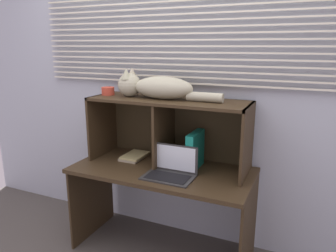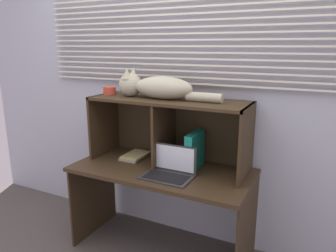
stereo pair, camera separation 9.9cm
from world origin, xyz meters
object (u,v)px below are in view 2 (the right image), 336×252
binder_upright (195,151)px  book_stack (135,156)px  laptop (169,170)px  cat (155,87)px  small_basket (110,91)px

binder_upright → book_stack: 0.54m
laptop → book_stack: laptop is taller
cat → laptop: size_ratio=2.36×
book_stack → small_basket: small_basket is taller
binder_upright → small_basket: (-0.76, 0.00, 0.41)m
cat → laptop: cat is taller
binder_upright → small_basket: size_ratio=2.73×
laptop → small_basket: size_ratio=3.45×
laptop → small_basket: 0.85m
laptop → binder_upright: 0.26m
cat → laptop: bearing=-43.4°
book_stack → small_basket: bearing=-178.9°
binder_upright → book_stack: (-0.53, 0.00, -0.12)m
cat → book_stack: cat is taller
binder_upright → small_basket: bearing=180.0°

